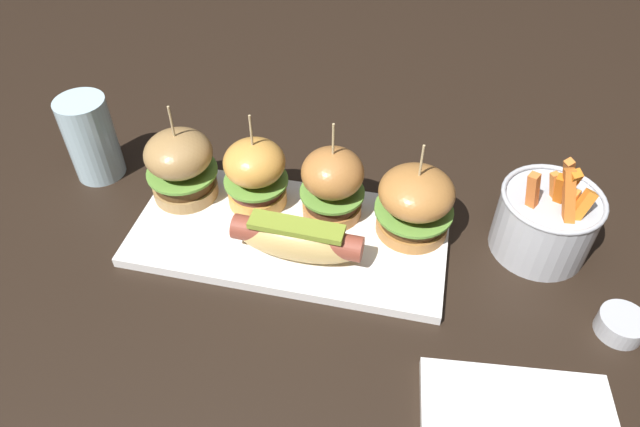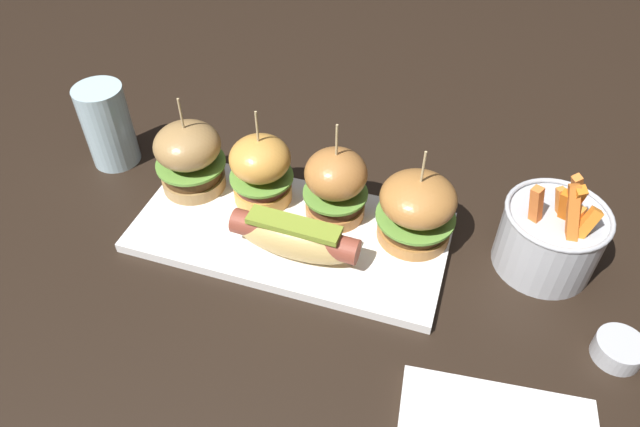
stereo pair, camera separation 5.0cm
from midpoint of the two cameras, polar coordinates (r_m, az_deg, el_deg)
The scene contains 10 objects.
ground_plane at distance 0.77m, azimuth -1.05°, elevation -2.28°, with size 3.00×3.00×0.00m, color black.
platter_main at distance 0.77m, azimuth -1.06°, elevation -1.92°, with size 0.41×0.20×0.01m, color white.
hot_dog at distance 0.71m, azimuth -0.54°, elevation -2.50°, with size 0.17×0.05×0.06m.
slider_far_left at distance 0.81m, azimuth -11.12°, elevation 5.50°, with size 0.10×0.10×0.14m.
slider_center_left at distance 0.77m, azimuth -4.05°, elevation 4.32°, with size 0.09×0.09×0.14m.
slider_center_right at distance 0.75m, azimuth 3.49°, elevation 2.84°, with size 0.09×0.09×0.15m.
slider_far_right at distance 0.73m, azimuth 11.54°, elevation 0.39°, with size 0.10×0.10×0.14m.
fries_bucket at distance 0.77m, azimuth 23.70°, elevation -2.21°, with size 0.13×0.13×0.14m.
sauce_ramekin at distance 0.74m, azimuth 29.40°, elevation -11.74°, with size 0.05×0.05×0.03m.
water_glass at distance 0.90m, azimuth -18.88°, elevation 8.23°, with size 0.07×0.07×0.13m, color silver.
Camera 2 is at (0.20, -0.49, 0.56)m, focal length 32.16 mm.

